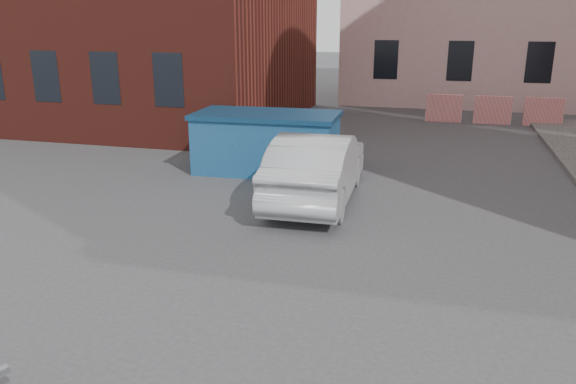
% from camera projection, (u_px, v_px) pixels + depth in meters
% --- Properties ---
extents(ground, '(120.00, 120.00, 0.00)m').
position_uv_depth(ground, '(241.00, 299.00, 7.58)').
color(ground, '#38383A').
rests_on(ground, ground).
extents(far_building, '(6.00, 6.00, 8.00)m').
position_uv_depth(far_building, '(39.00, 13.00, 31.73)').
color(far_building, maroon).
rests_on(far_building, ground).
extents(barriers, '(4.70, 0.18, 1.00)m').
position_uv_depth(barriers, '(493.00, 110.00, 20.20)').
color(barriers, red).
rests_on(barriers, ground).
extents(dumpster, '(3.55, 1.93, 1.46)m').
position_uv_depth(dumpster, '(267.00, 142.00, 13.77)').
color(dumpster, '#1B5183').
rests_on(dumpster, ground).
extents(silver_car, '(1.65, 4.35, 1.42)m').
position_uv_depth(silver_car, '(317.00, 167.00, 11.58)').
color(silver_car, '#A5A7AC').
rests_on(silver_car, ground).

